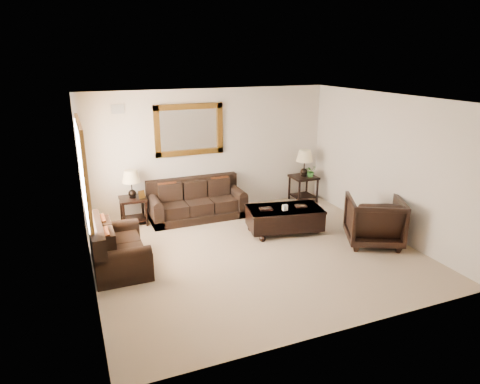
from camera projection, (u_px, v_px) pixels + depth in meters
name	position (u px, v px, depth m)	size (l,w,h in m)	color
room	(256.00, 180.00, 7.24)	(5.51, 5.01, 2.71)	tan
window	(84.00, 171.00, 7.00)	(0.07, 1.96, 1.66)	white
mirror	(189.00, 130.00, 9.10)	(1.50, 0.06, 1.10)	#532C10
air_vent	(118.00, 109.00, 8.44)	(0.25, 0.02, 0.18)	#999999
sofa	(196.00, 204.00, 9.24)	(2.02, 0.87, 0.83)	black
loveseat	(116.00, 250.00, 7.04)	(0.86, 1.44, 0.81)	black
end_table_left	(132.00, 189.00, 8.72)	(0.53, 0.53, 1.16)	black
end_table_right	(304.00, 168.00, 10.12)	(0.57, 0.57, 1.25)	black
coffee_table	(284.00, 217.00, 8.47)	(1.58, 1.05, 0.62)	black
armchair	(374.00, 218.00, 7.89)	(0.96, 0.90, 0.99)	black
potted_plant	(311.00, 172.00, 10.10)	(0.25, 0.28, 0.22)	#275C1F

